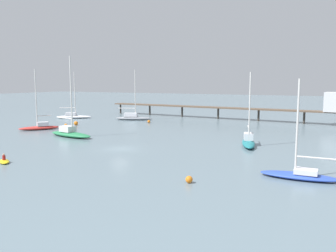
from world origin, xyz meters
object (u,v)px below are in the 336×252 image
Objects in this scene: mooring_buoy_inner at (189,179)px; sailboat_gray at (133,117)px; dinghy_yellow at (4,161)px; mooring_buoy_mid at (76,123)px; sailboat_green at (70,132)px; pier at (285,105)px; sailboat_white at (73,116)px; sailboat_red at (40,126)px; mooring_buoy_near at (66,125)px; sailboat_teal at (248,141)px; sailboat_blue at (300,174)px; mooring_buoy_far at (149,122)px.

sailboat_gray is at bearing 127.53° from mooring_buoy_inner.
dinghy_yellow is 35.48m from mooring_buoy_mid.
sailboat_gray reaches higher than mooring_buoy_inner.
pier is at bearing 51.59° from sailboat_green.
sailboat_white is 50.20m from dinghy_yellow.
mooring_buoy_near is (1.72, 5.43, -0.35)m from sailboat_red.
mooring_buoy_mid is (-39.81, 7.60, -0.33)m from sailboat_teal.
pier reaches higher than dinghy_yellow.
sailboat_white is 4.45× the size of dinghy_yellow.
sailboat_teal is at bearing 119.80° from sailboat_blue.
mooring_buoy_near is 0.81× the size of mooring_buoy_mid.
sailboat_teal is at bearing -20.31° from sailboat_white.
sailboat_blue is at bearing -14.80° from sailboat_green.
sailboat_gray is 57.29m from sailboat_blue.
sailboat_white is 13.40× the size of mooring_buoy_mid.
mooring_buoy_mid is at bearing -46.55° from sailboat_white.
mooring_buoy_inner is at bearing -33.58° from mooring_buoy_near.
mooring_buoy_inner is (27.06, -40.06, 0.02)m from mooring_buoy_far.
mooring_buoy_mid reaches higher than mooring_buoy_inner.
sailboat_white is 1.08× the size of sailboat_teal.
sailboat_white is 64.02m from mooring_buoy_inner.
sailboat_red reaches higher than mooring_buoy_far.
sailboat_teal is 33.08m from mooring_buoy_far.
pier is at bearing 67.19° from dinghy_yellow.
sailboat_green is at bearing -169.98° from sailboat_teal.
pier is 49.02m from sailboat_green.
sailboat_white is 0.96× the size of sailboat_gray.
mooring_buoy_far is (-28.01, -14.69, -3.87)m from pier.
sailboat_red reaches higher than sailboat_teal.
sailboat_blue is at bearing -80.19° from pier.
mooring_buoy_mid is at bearing 143.32° from mooring_buoy_inner.
sailboat_green reaches higher than mooring_buoy_inner.
sailboat_red is 23.90m from mooring_buoy_far.
mooring_buoy_near is at bearing -89.14° from mooring_buoy_mid.
mooring_buoy_mid is at bearing 127.60° from sailboat_green.
mooring_buoy_inner is 49.06m from mooring_buoy_mid.
sailboat_blue is at bearing -16.04° from sailboat_red.
sailboat_teal is 16.65× the size of mooring_buoy_far.
mooring_buoy_far is 16.33m from mooring_buoy_mid.
pier is 47.81m from mooring_buoy_mid.
dinghy_yellow reaches higher than mooring_buoy_inner.
dinghy_yellow is at bearing -51.67° from sailboat_red.
sailboat_green reaches higher than sailboat_teal.
sailboat_gray is 24.37m from sailboat_red.
sailboat_red is 4.49× the size of dinghy_yellow.
sailboat_white is 16.42m from sailboat_gray.
mooring_buoy_mid is (-48.71, 23.13, -0.11)m from sailboat_blue.
sailboat_green is 31.35m from sailboat_white.
sailboat_teal reaches higher than dinghy_yellow.
sailboat_white is (-20.33, 23.87, -0.13)m from sailboat_green.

